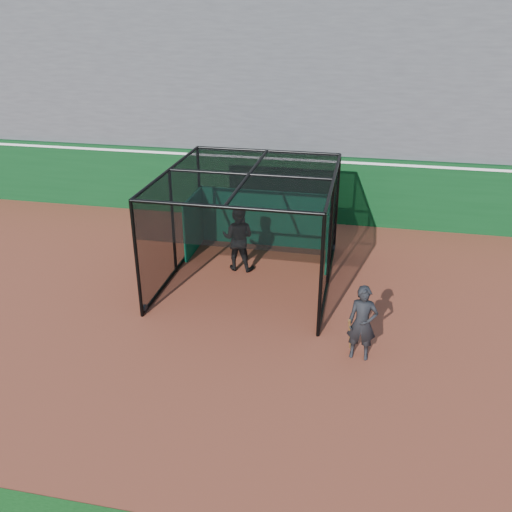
# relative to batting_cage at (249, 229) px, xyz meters

# --- Properties ---
(ground) EXTENTS (120.00, 120.00, 0.00)m
(ground) POSITION_rel_batting_cage_xyz_m (0.03, -3.38, -1.59)
(ground) COLOR brown
(ground) RESTS_ON ground
(outfield_wall) EXTENTS (50.00, 0.50, 2.50)m
(outfield_wall) POSITION_rel_batting_cage_xyz_m (0.03, 5.12, -0.30)
(outfield_wall) COLOR #0A3815
(outfield_wall) RESTS_ON ground
(grandstand) EXTENTS (50.00, 7.85, 8.95)m
(grandstand) POSITION_rel_batting_cage_xyz_m (0.03, 8.89, 2.89)
(grandstand) COLOR #4C4C4F
(grandstand) RESTS_ON ground
(batting_cage) EXTENTS (4.68, 5.41, 3.18)m
(batting_cage) POSITION_rel_batting_cage_xyz_m (0.00, 0.00, 0.00)
(batting_cage) COLOR black
(batting_cage) RESTS_ON ground
(batter) EXTENTS (1.02, 0.81, 2.04)m
(batter) POSITION_rel_batting_cage_xyz_m (-0.48, 0.57, -0.57)
(batter) COLOR black
(batter) RESTS_ON ground
(on_deck_player) EXTENTS (0.68, 0.46, 1.81)m
(on_deck_player) POSITION_rel_batting_cage_xyz_m (3.32, -3.35, -0.68)
(on_deck_player) COLOR black
(on_deck_player) RESTS_ON ground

